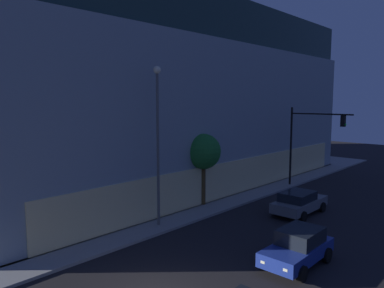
# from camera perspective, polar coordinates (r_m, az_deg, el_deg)

# --- Properties ---
(modern_building) EXTENTS (37.25, 31.40, 15.49)m
(modern_building) POSITION_cam_1_polar(r_m,az_deg,el_deg) (39.87, -11.25, 6.85)
(modern_building) COLOR #4C4C51
(modern_building) RESTS_ON ground
(traffic_light_far_corner) EXTENTS (0.39, 5.36, 6.81)m
(traffic_light_far_corner) POSITION_cam_1_polar(r_m,az_deg,el_deg) (32.28, 17.77, 1.44)
(traffic_light_far_corner) COLOR black
(traffic_light_far_corner) RESTS_ON sidewalk_corner
(street_lamp_sidewalk) EXTENTS (0.44, 0.44, 9.33)m
(street_lamp_sidewalk) POSITION_cam_1_polar(r_m,az_deg,el_deg) (21.21, -5.39, 2.33)
(street_lamp_sidewalk) COLOR #595959
(street_lamp_sidewalk) RESTS_ON sidewalk_corner
(sidewalk_tree) EXTENTS (2.52, 2.52, 5.08)m
(sidewalk_tree) POSITION_cam_1_polar(r_m,az_deg,el_deg) (25.72, 1.77, -1.28)
(sidewalk_tree) COLOR brown
(sidewalk_tree) RESTS_ON sidewalk_corner
(car_blue) EXTENTS (4.11, 2.03, 1.65)m
(car_blue) POSITION_cam_1_polar(r_m,az_deg,el_deg) (18.04, 16.24, -15.20)
(car_blue) COLOR navy
(car_blue) RESTS_ON ground
(car_grey) EXTENTS (4.54, 2.18, 1.55)m
(car_grey) POSITION_cam_1_polar(r_m,az_deg,el_deg) (25.60, 16.38, -8.71)
(car_grey) COLOR slate
(car_grey) RESTS_ON ground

